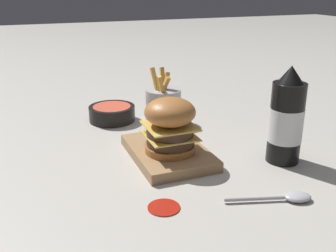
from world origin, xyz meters
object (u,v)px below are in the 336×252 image
Objects in this scene: ketchup_bottle at (286,120)px; side_bowl at (112,113)px; serving_board at (168,152)px; spoon at (289,197)px; fries_basket at (163,105)px; burger at (170,125)px.

ketchup_bottle reaches higher than side_bowl.
spoon is at bearing -151.60° from serving_board.
side_bowl reaches higher than spoon.
fries_basket is (0.32, 0.15, -0.04)m from ketchup_bottle.
fries_basket is (0.24, -0.07, -0.03)m from burger.
fries_basket is at bearing 114.18° from spoon.
serving_board is 1.44× the size of spoon.
serving_board is at bearing 64.81° from ketchup_bottle.
spoon is (-0.46, -0.06, -0.04)m from fries_basket.
fries_basket is at bearing -17.91° from serving_board.
burger is (-0.02, 0.00, 0.07)m from serving_board.
side_bowl reaches higher than serving_board.
side_bowl is at bearing 10.16° from burger.
spoon is at bearing -160.19° from side_bowl.
serving_board is 1.46× the size of fries_basket.
spoon is (-0.25, -0.13, -0.00)m from serving_board.
fries_basket reaches higher than burger.
ketchup_bottle is 1.36× the size of fries_basket.
fries_basket reaches higher than serving_board.
side_bowl is at bearing 126.27° from spoon.
serving_board is 0.07m from burger.
burger is 0.24m from ketchup_bottle.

